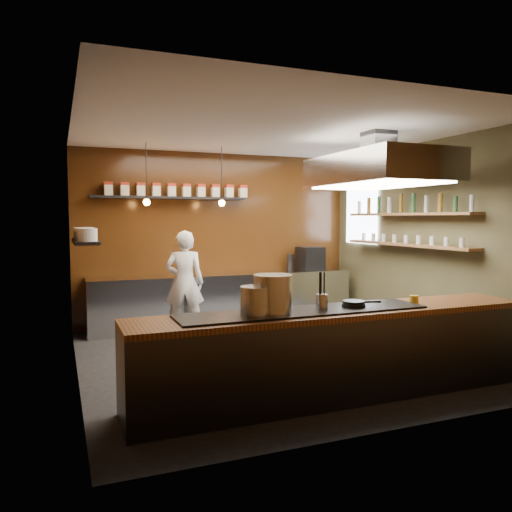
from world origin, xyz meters
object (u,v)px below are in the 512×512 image
stockpot_large (273,294)px  stockpot_small (256,301)px  espresso_machine (310,258)px  chef (185,283)px  extractor_hood (378,169)px

stockpot_large → stockpot_small: bearing=-171.4°
espresso_machine → stockpot_large: bearing=-125.1°
chef → stockpot_large: bearing=108.5°
extractor_hood → chef: extractor_hood is taller
extractor_hood → stockpot_small: extractor_hood is taller
stockpot_small → chef: bearing=87.8°
extractor_hood → stockpot_large: bearing=-149.2°
espresso_machine → extractor_hood: bearing=-101.2°
stockpot_large → chef: (-0.06, 3.36, -0.30)m
stockpot_small → chef: size_ratio=0.18×
extractor_hood → stockpot_large: (-2.05, -1.22, -1.38)m
stockpot_small → espresso_machine: 4.69m
stockpot_small → chef: chef is taller
stockpot_large → espresso_machine: size_ratio=0.91×
extractor_hood → stockpot_small: bearing=-150.8°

